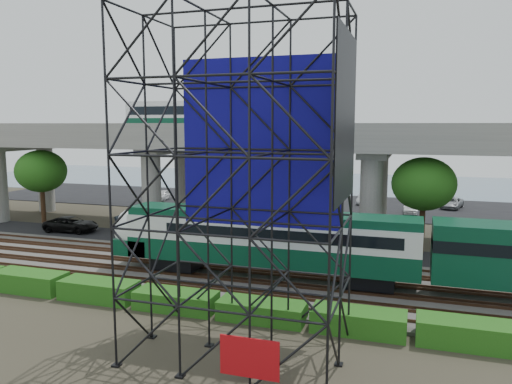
% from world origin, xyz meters
% --- Properties ---
extents(ground, '(140.00, 140.00, 0.00)m').
position_xyz_m(ground, '(0.00, 0.00, 0.00)').
color(ground, '#474233').
rests_on(ground, ground).
extents(ballast_bed, '(90.00, 12.00, 0.20)m').
position_xyz_m(ballast_bed, '(0.00, 2.00, 0.10)').
color(ballast_bed, slate).
rests_on(ballast_bed, ground).
extents(service_road, '(90.00, 5.00, 0.08)m').
position_xyz_m(service_road, '(0.00, 10.50, 0.04)').
color(service_road, black).
rests_on(service_road, ground).
extents(parking_lot, '(90.00, 18.00, 0.08)m').
position_xyz_m(parking_lot, '(0.00, 34.00, 0.04)').
color(parking_lot, black).
rests_on(parking_lot, ground).
extents(harbor_water, '(140.00, 40.00, 0.03)m').
position_xyz_m(harbor_water, '(0.00, 56.00, 0.01)').
color(harbor_water, slate).
rests_on(harbor_water, ground).
extents(rail_tracks, '(90.00, 9.52, 0.16)m').
position_xyz_m(rail_tracks, '(0.00, 2.00, 0.28)').
color(rail_tracks, '#472D1E').
rests_on(rail_tracks, ballast_bed).
extents(commuter_train, '(29.30, 3.06, 4.30)m').
position_xyz_m(commuter_train, '(6.57, 2.00, 2.88)').
color(commuter_train, black).
rests_on(commuter_train, rail_tracks).
extents(overpass, '(80.00, 12.00, 12.40)m').
position_xyz_m(overpass, '(-0.58, 16.00, 8.21)').
color(overpass, '#9E9B93').
rests_on(overpass, ground).
extents(scaffold_tower, '(9.36, 6.36, 15.00)m').
position_xyz_m(scaffold_tower, '(6.11, -7.98, 7.47)').
color(scaffold_tower, black).
rests_on(scaffold_tower, ground).
extents(hedge_strip, '(34.60, 1.80, 1.20)m').
position_xyz_m(hedge_strip, '(1.01, -4.30, 0.56)').
color(hedge_strip, '#1B5714').
rests_on(hedge_strip, ground).
extents(trees, '(40.94, 16.94, 7.69)m').
position_xyz_m(trees, '(-4.67, 16.17, 5.57)').
color(trees, '#382314').
rests_on(trees, ground).
extents(suv, '(5.26, 2.69, 1.42)m').
position_xyz_m(suv, '(-17.56, 10.51, 0.79)').
color(suv, black).
rests_on(suv, service_road).
extents(parked_cars, '(39.34, 9.53, 1.30)m').
position_xyz_m(parked_cars, '(-0.03, 33.79, 0.70)').
color(parked_cars, white).
rests_on(parked_cars, parking_lot).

